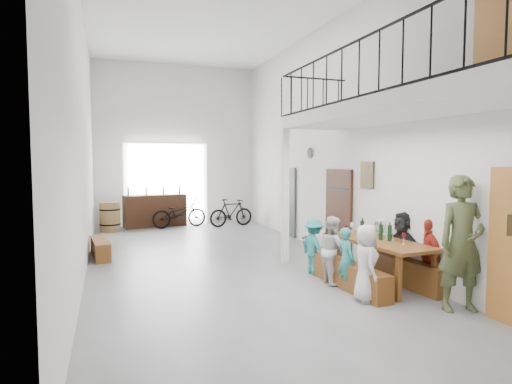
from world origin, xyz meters
name	(u,v)px	position (x,y,z in m)	size (l,w,h in m)	color
floor	(222,262)	(0.00, 0.00, 0.00)	(12.00, 12.00, 0.00)	#606062
room_walls	(221,96)	(0.00, 0.00, 3.55)	(12.00, 12.00, 12.00)	white
gateway_portal	(166,184)	(-0.40, 5.94, 1.40)	(2.80, 0.08, 2.80)	white
right_wall_decor	(380,184)	(2.70, -1.87, 1.74)	(0.07, 8.28, 5.07)	#9C5F26
balcony	(391,112)	(1.98, -3.13, 2.96)	(1.52, 5.62, 4.00)	white
tasting_table	(379,245)	(2.20, -2.57, 0.71)	(1.03, 2.19, 0.79)	brown
bench_inner	(350,276)	(1.56, -2.67, 0.22)	(0.31, 1.93, 0.44)	brown
bench_wall	(398,270)	(2.57, -2.64, 0.24)	(0.27, 2.08, 0.48)	brown
tableware	(376,231)	(2.24, -2.41, 0.92)	(0.63, 1.40, 0.35)	black
side_bench	(100,248)	(-2.50, 1.34, 0.20)	(0.32, 1.45, 0.41)	brown
oak_barrel	(110,217)	(-2.26, 5.08, 0.46)	(0.63, 0.63, 0.93)	olive
serving_counter	(155,211)	(-0.83, 5.65, 0.54)	(2.03, 0.56, 1.07)	#3C1C0F
counter_bottles	(155,191)	(-0.83, 5.65, 1.21)	(1.77, 0.34, 0.28)	black
guest_left_a	(366,263)	(1.45, -3.30, 0.60)	(0.59, 0.38, 1.20)	silver
guest_left_b	(346,259)	(1.46, -2.70, 0.53)	(0.39, 0.26, 1.07)	teal
guest_left_c	(333,250)	(1.46, -2.25, 0.60)	(0.59, 0.46, 1.21)	silver
guest_left_d	(314,246)	(1.43, -1.59, 0.54)	(0.69, 0.40, 1.08)	teal
guest_right_a	(429,255)	(2.77, -3.17, 0.61)	(0.71, 0.30, 1.22)	#AA2C1D
guest_right_b	(403,246)	(2.72, -2.56, 0.64)	(1.18, 0.38, 1.27)	black
guest_right_c	(381,245)	(2.72, -1.90, 0.54)	(0.53, 0.34, 1.08)	silver
host_standing	(462,243)	(2.51, -4.13, 0.99)	(0.72, 0.47, 1.98)	#444D2B
potted_plant	(307,240)	(2.45, 0.79, 0.19)	(0.34, 0.29, 0.37)	#174715
bicycle_near	(179,213)	(-0.09, 5.18, 0.47)	(0.63, 1.80, 0.95)	black
bicycle_far	(231,213)	(1.60, 4.85, 0.47)	(0.44, 1.55, 0.93)	black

